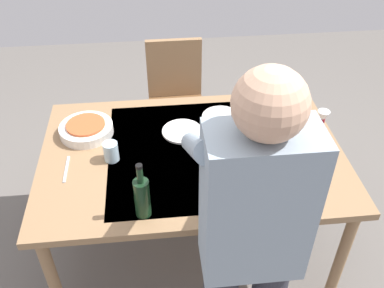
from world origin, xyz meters
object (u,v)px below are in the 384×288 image
at_px(wine_glass_right, 255,104).
at_px(water_cup_near_right, 270,193).
at_px(chair_near, 176,95).
at_px(water_cup_near_left, 111,152).
at_px(serving_bowl_pasta, 86,129).
at_px(dining_table, 192,160).
at_px(person_server, 250,242).
at_px(dinner_plate_near, 221,117).
at_px(dinner_plate_far, 182,131).
at_px(wine_glass_left, 323,118).
at_px(wine_bottle, 142,197).

xyz_separation_m(wine_glass_right, water_cup_near_right, (0.07, 0.66, -0.06)).
distance_m(chair_near, water_cup_near_left, 1.06).
distance_m(water_cup_near_left, serving_bowl_pasta, 0.29).
bearing_deg(dining_table, person_server, 99.00).
xyz_separation_m(wine_glass_right, dinner_plate_near, (0.19, -0.03, -0.10)).
distance_m(dining_table, chair_near, 0.94).
height_order(chair_near, dinner_plate_far, chair_near).
height_order(wine_glass_left, wine_glass_right, same).
distance_m(wine_glass_right, dinner_plate_far, 0.45).
relative_size(dining_table, water_cup_near_right, 16.93).
bearing_deg(water_cup_near_right, chair_near, -75.37).
height_order(wine_bottle, wine_glass_left, wine_bottle).
xyz_separation_m(person_server, wine_glass_right, (-0.27, -1.07, -0.11)).
bearing_deg(dinner_plate_near, water_cup_near_right, 99.58).
height_order(wine_bottle, water_cup_near_left, wine_bottle).
distance_m(person_server, dinner_plate_far, 1.02).
height_order(chair_near, person_server, person_server).
bearing_deg(dinner_plate_near, wine_bottle, 56.40).
height_order(wine_bottle, water_cup_near_right, wine_bottle).
distance_m(wine_glass_right, dinner_plate_near, 0.21).
xyz_separation_m(water_cup_near_left, dinner_plate_far, (-0.39, -0.20, -0.05)).
bearing_deg(wine_bottle, dinner_plate_far, -111.02).
distance_m(chair_near, dinner_plate_near, 0.71).
bearing_deg(serving_bowl_pasta, dinner_plate_near, -174.87).
bearing_deg(wine_bottle, dinner_plate_near, -123.60).
relative_size(wine_glass_left, dinner_plate_near, 0.66).
bearing_deg(dinner_plate_near, serving_bowl_pasta, 5.13).
relative_size(person_server, wine_glass_left, 11.19).
distance_m(wine_bottle, dinner_plate_near, 0.86).
bearing_deg(person_server, wine_glass_right, -104.05).
bearing_deg(wine_glass_left, dining_table, 6.39).
height_order(dining_table, water_cup_near_left, water_cup_near_left).
xyz_separation_m(wine_glass_right, serving_bowl_pasta, (0.97, 0.04, -0.07)).
bearing_deg(wine_bottle, wine_glass_right, -133.99).
distance_m(person_server, wine_bottle, 0.56).
relative_size(chair_near, person_server, 0.54).
relative_size(water_cup_near_left, water_cup_near_right, 1.10).
relative_size(chair_near, serving_bowl_pasta, 3.03).
distance_m(serving_bowl_pasta, dinner_plate_far, 0.54).
bearing_deg(serving_bowl_pasta, water_cup_near_left, 121.81).
bearing_deg(water_cup_near_left, person_server, 125.30).
bearing_deg(dining_table, wine_glass_left, -173.61).
relative_size(water_cup_near_right, dinner_plate_near, 0.42).
relative_size(water_cup_near_right, serving_bowl_pasta, 0.32).
distance_m(water_cup_near_right, serving_bowl_pasta, 1.09).
bearing_deg(dining_table, water_cup_near_right, 128.84).
relative_size(chair_near, water_cup_near_left, 8.64).
height_order(wine_glass_right, dinner_plate_near, wine_glass_right).
xyz_separation_m(dining_table, dinner_plate_near, (-0.21, -0.29, 0.07)).
bearing_deg(water_cup_near_left, wine_glass_left, -174.92).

